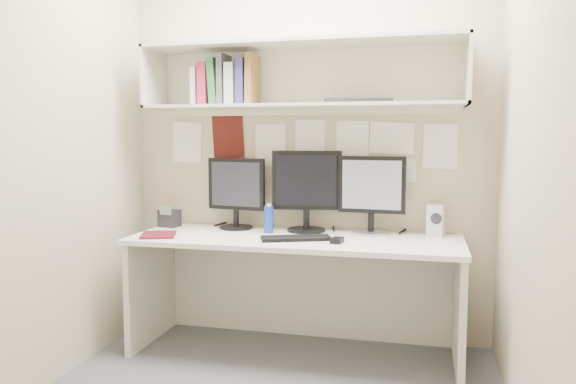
% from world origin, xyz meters
% --- Properties ---
extents(wall_back, '(2.40, 0.02, 2.60)m').
position_xyz_m(wall_back, '(0.00, 1.00, 1.30)').
color(wall_back, '#B5A88A').
rests_on(wall_back, ground).
extents(wall_front, '(2.40, 0.02, 2.60)m').
position_xyz_m(wall_front, '(0.00, -1.00, 1.30)').
color(wall_front, '#B5A88A').
rests_on(wall_front, ground).
extents(wall_left, '(0.02, 2.00, 2.60)m').
position_xyz_m(wall_left, '(-1.20, 0.00, 1.30)').
color(wall_left, '#B5A88A').
rests_on(wall_left, ground).
extents(wall_right, '(0.02, 2.00, 2.60)m').
position_xyz_m(wall_right, '(1.20, 0.00, 1.30)').
color(wall_right, '#B5A88A').
rests_on(wall_right, ground).
extents(desk, '(2.00, 0.70, 0.73)m').
position_xyz_m(desk, '(0.00, 0.65, 0.37)').
color(desk, white).
rests_on(desk, floor).
extents(overhead_hutch, '(2.00, 0.38, 0.40)m').
position_xyz_m(overhead_hutch, '(0.00, 0.86, 1.72)').
color(overhead_hutch, beige).
rests_on(overhead_hutch, wall_back).
extents(pinned_papers, '(1.92, 0.01, 0.48)m').
position_xyz_m(pinned_papers, '(0.00, 0.99, 1.25)').
color(pinned_papers, white).
rests_on(pinned_papers, wall_back).
extents(monitor_left, '(0.40, 0.22, 0.47)m').
position_xyz_m(monitor_left, '(-0.45, 0.87, 0.98)').
color(monitor_left, black).
rests_on(monitor_left, desk).
extents(monitor_center, '(0.45, 0.25, 0.52)m').
position_xyz_m(monitor_center, '(0.02, 0.87, 1.01)').
color(monitor_center, black).
rests_on(monitor_center, desk).
extents(monitor_right, '(0.42, 0.23, 0.49)m').
position_xyz_m(monitor_right, '(0.44, 0.87, 0.99)').
color(monitor_right, '#A5A5AA').
rests_on(monitor_right, desk).
extents(keyboard, '(0.43, 0.29, 0.02)m').
position_xyz_m(keyboard, '(0.03, 0.55, 0.74)').
color(keyboard, black).
rests_on(keyboard, desk).
extents(mouse, '(0.07, 0.11, 0.03)m').
position_xyz_m(mouse, '(0.28, 0.51, 0.74)').
color(mouse, black).
rests_on(mouse, desk).
extents(speaker, '(0.12, 0.12, 0.19)m').
position_xyz_m(speaker, '(0.83, 0.88, 0.83)').
color(speaker, beige).
rests_on(speaker, desk).
extents(blue_bottle, '(0.06, 0.06, 0.19)m').
position_xyz_m(blue_bottle, '(-0.19, 0.74, 0.82)').
color(blue_bottle, navy).
rests_on(blue_bottle, desk).
extents(maroon_notebook, '(0.27, 0.30, 0.01)m').
position_xyz_m(maroon_notebook, '(-0.83, 0.48, 0.74)').
color(maroon_notebook, '#540E1A').
rests_on(maroon_notebook, desk).
extents(desk_phone, '(0.15, 0.14, 0.15)m').
position_xyz_m(desk_phone, '(-0.92, 0.83, 0.79)').
color(desk_phone, black).
rests_on(desk_phone, desk).
extents(book_stack, '(0.40, 0.20, 0.33)m').
position_xyz_m(book_stack, '(-0.50, 0.82, 1.68)').
color(book_stack, beige).
rests_on(book_stack, overhead_hutch).
extents(hutch_tray, '(0.43, 0.24, 0.03)m').
position_xyz_m(hutch_tray, '(0.35, 0.81, 1.55)').
color(hutch_tray, black).
rests_on(hutch_tray, overhead_hutch).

